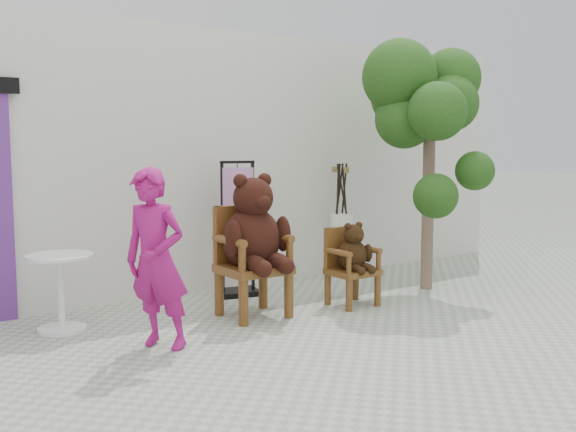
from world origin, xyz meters
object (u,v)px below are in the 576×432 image
object	(u,v)px
cafe_table	(61,283)
stool_bucket	(341,227)
person	(157,261)
chair_big	(253,237)
chair_small	(352,257)
tree	(422,100)
display_stand	(238,244)

from	to	relation	value
cafe_table	stool_bucket	xyz separation A→B (m)	(3.67, 0.46, 0.20)
person	cafe_table	distance (m)	1.21
person	chair_big	bearing A→B (deg)	79.70
cafe_table	person	bearing A→B (deg)	-66.14
chair_big	chair_small	bearing A→B (deg)	-10.18
chair_small	cafe_table	world-z (taller)	chair_small
person	cafe_table	xyz separation A→B (m)	(-0.47, 1.07, -0.32)
cafe_table	chair_big	bearing A→B (deg)	-18.59
tree	cafe_table	bearing A→B (deg)	173.07
chair_small	cafe_table	bearing A→B (deg)	164.62
person	cafe_table	bearing A→B (deg)	171.64
chair_small	person	bearing A→B (deg)	-172.70
chair_big	display_stand	xyz separation A→B (m)	(0.36, 0.89, -0.21)
chair_small	chair_big	bearing A→B (deg)	169.82
chair_small	cafe_table	xyz separation A→B (m)	(-2.81, 0.77, -0.08)
display_stand	cafe_table	bearing A→B (deg)	-160.18
chair_big	chair_small	size ratio (longest dim) A/B	1.60
chair_big	cafe_table	size ratio (longest dim) A/B	2.01
chair_small	stool_bucket	bearing A→B (deg)	54.84
person	stool_bucket	xyz separation A→B (m)	(3.20, 1.53, -0.12)
person	display_stand	xyz separation A→B (m)	(1.59, 1.39, -0.17)
chair_small	person	distance (m)	2.37
person	display_stand	size ratio (longest dim) A/B	1.00
chair_small	cafe_table	distance (m)	2.91
chair_big	tree	size ratio (longest dim) A/B	0.49
display_stand	chair_small	bearing A→B (deg)	-44.50
chair_big	stool_bucket	size ratio (longest dim) A/B	0.98
chair_big	cafe_table	bearing A→B (deg)	161.41
chair_big	stool_bucket	xyz separation A→B (m)	(1.97, 1.03, -0.15)
cafe_table	tree	xyz separation A→B (m)	(4.09, -0.50, 1.77)
display_stand	chair_big	bearing A→B (deg)	-100.66
chair_small	cafe_table	size ratio (longest dim) A/B	1.26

